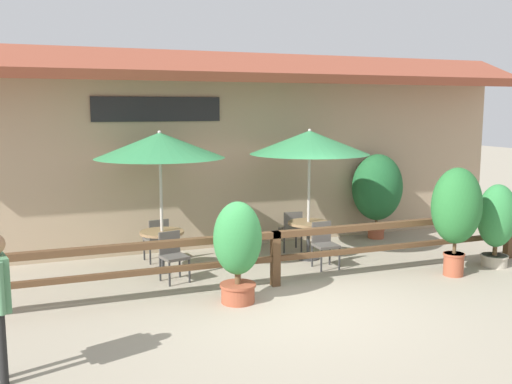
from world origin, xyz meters
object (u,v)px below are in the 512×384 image
object	(u,v)px
potted_plant_tall_tropical	(456,209)
potted_plant_broad_leaf	(497,220)
patio_umbrella_middle	(310,142)
chair_middle_streetside	(324,242)
potted_plant_corner_fern	(238,246)
patio_umbrella_near	(160,145)
dining_table_near	(162,239)
chair_near_streetside	(173,254)
chair_middle_wallside	(291,229)
potted_plant_small_flowering	(377,188)
dining_table_middle	(308,229)
chair_near_wallside	(157,238)

from	to	relation	value
potted_plant_tall_tropical	potted_plant_broad_leaf	distance (m)	1.21
patio_umbrella_middle	potted_plant_tall_tropical	bearing A→B (deg)	-45.39
chair_middle_streetside	potted_plant_corner_fern	bearing A→B (deg)	-149.62
patio_umbrella_near	potted_plant_broad_leaf	distance (m)	6.51
dining_table_near	potted_plant_broad_leaf	xyz separation A→B (m)	(6.04, -1.96, 0.31)
patio_umbrella_near	chair_near_streetside	distance (m)	1.98
chair_middle_streetside	potted_plant_tall_tropical	xyz separation A→B (m)	(1.96, -1.31, 0.74)
dining_table_near	potted_plant_broad_leaf	size ratio (longest dim) A/B	0.51
chair_near_streetside	potted_plant_broad_leaf	size ratio (longest dim) A/B	0.54
chair_middle_wallside	potted_plant_corner_fern	world-z (taller)	potted_plant_corner_fern
dining_table_near	potted_plant_small_flowering	distance (m)	5.35
patio_umbrella_near	potted_plant_broad_leaf	world-z (taller)	patio_umbrella_near
chair_middle_streetside	chair_near_streetside	bearing A→B (deg)	176.38
dining_table_middle	potted_plant_corner_fern	distance (m)	2.95
potted_plant_tall_tropical	dining_table_near	bearing A→B (deg)	156.10
potted_plant_corner_fern	potted_plant_broad_leaf	bearing A→B (deg)	1.99
chair_middle_wallside	chair_middle_streetside	bearing A→B (deg)	100.26
dining_table_middle	chair_middle_streetside	xyz separation A→B (m)	(0.01, -0.68, -0.11)
patio_umbrella_middle	chair_middle_streetside	bearing A→B (deg)	-89.57
potted_plant_corner_fern	potted_plant_broad_leaf	xyz separation A→B (m)	(5.29, 0.18, 0.00)
chair_middle_streetside	patio_umbrella_near	bearing A→B (deg)	163.63
patio_umbrella_middle	dining_table_middle	distance (m)	1.75
dining_table_near	potted_plant_corner_fern	world-z (taller)	potted_plant_corner_fern
dining_table_near	dining_table_middle	size ratio (longest dim) A/B	1.00
chair_near_wallside	dining_table_middle	world-z (taller)	chair_near_wallside
dining_table_near	potted_plant_tall_tropical	size ratio (longest dim) A/B	0.41
dining_table_middle	potted_plant_broad_leaf	world-z (taller)	potted_plant_broad_leaf
dining_table_near	chair_near_streetside	distance (m)	0.69
patio_umbrella_middle	potted_plant_corner_fern	size ratio (longest dim) A/B	1.63
chair_near_wallside	potted_plant_tall_tropical	xyz separation A→B (m)	(4.86, -2.85, 0.74)
potted_plant_broad_leaf	chair_middle_wallside	bearing A→B (deg)	142.19
chair_middle_wallside	dining_table_middle	bearing A→B (deg)	102.81
dining_table_near	potted_plant_tall_tropical	world-z (taller)	potted_plant_tall_tropical
patio_umbrella_near	chair_middle_streetside	world-z (taller)	patio_umbrella_near
chair_near_wallside	potted_plant_small_flowering	size ratio (longest dim) A/B	0.44
potted_plant_corner_fern	potted_plant_small_flowering	distance (m)	5.44
chair_middle_streetside	chair_middle_wallside	bearing A→B (deg)	92.94
chair_middle_streetside	potted_plant_broad_leaf	distance (m)	3.32
patio_umbrella_near	potted_plant_small_flowering	size ratio (longest dim) A/B	1.33
chair_near_wallside	potted_plant_corner_fern	size ratio (longest dim) A/B	0.54
potted_plant_tall_tropical	potted_plant_corner_fern	world-z (taller)	potted_plant_tall_tropical
dining_table_near	dining_table_middle	distance (m)	2.94
potted_plant_broad_leaf	chair_near_wallside	bearing A→B (deg)	156.28
chair_middle_wallside	potted_plant_corner_fern	xyz separation A→B (m)	(-2.12, -2.65, 0.42)
dining_table_middle	chair_middle_streetside	distance (m)	0.69
chair_near_streetside	potted_plant_small_flowering	bearing A→B (deg)	4.17
patio_umbrella_near	potted_plant_corner_fern	world-z (taller)	patio_umbrella_near
chair_near_wallside	patio_umbrella_middle	bearing A→B (deg)	155.79
chair_middle_wallside	potted_plant_broad_leaf	xyz separation A→B (m)	(3.18, -2.47, 0.42)
dining_table_near	patio_umbrella_near	bearing A→B (deg)	180.00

